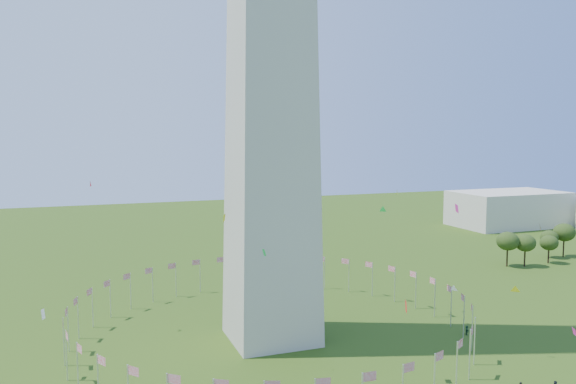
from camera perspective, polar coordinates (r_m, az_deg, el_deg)
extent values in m
cylinder|color=silver|center=(136.59, 14.69, -10.38)|extent=(0.24, 0.24, 9.00)
cylinder|color=silver|center=(141.77, 12.86, -9.73)|extent=(0.24, 0.24, 9.00)
cylinder|color=silver|center=(146.33, 10.80, -9.20)|extent=(0.24, 0.24, 9.00)
cylinder|color=silver|center=(150.18, 8.57, -8.77)|extent=(0.24, 0.24, 9.00)
cylinder|color=silver|center=(153.27, 6.20, -8.44)|extent=(0.24, 0.24, 9.00)
cylinder|color=silver|center=(155.54, 3.74, -8.20)|extent=(0.24, 0.24, 9.00)
cylinder|color=silver|center=(156.97, 1.22, -8.06)|extent=(0.24, 0.24, 9.00)
cylinder|color=silver|center=(157.53, -1.34, -8.01)|extent=(0.24, 0.24, 9.00)
cylinder|color=silver|center=(157.22, -3.90, -8.05)|extent=(0.24, 0.24, 9.00)
cylinder|color=silver|center=(156.04, -6.44, -8.18)|extent=(0.24, 0.24, 9.00)
cylinder|color=silver|center=(154.01, -8.92, -8.40)|extent=(0.24, 0.24, 9.00)
cylinder|color=silver|center=(151.16, -11.31, -8.72)|extent=(0.24, 0.24, 9.00)
cylinder|color=silver|center=(147.53, -13.59, -9.13)|extent=(0.24, 0.24, 9.00)
cylinder|color=silver|center=(143.17, -15.70, -9.65)|extent=(0.24, 0.24, 9.00)
cylinder|color=silver|center=(138.15, -17.60, -10.27)|extent=(0.24, 0.24, 9.00)
cylinder|color=silver|center=(132.57, -19.23, -11.01)|extent=(0.24, 0.24, 9.00)
cylinder|color=silver|center=(126.53, -20.54, -11.87)|extent=(0.24, 0.24, 9.00)
cylinder|color=silver|center=(120.16, -21.43, -12.85)|extent=(0.24, 0.24, 9.00)
cylinder|color=silver|center=(113.60, -21.81, -13.96)|extent=(0.24, 0.24, 9.00)
cylinder|color=silver|center=(107.06, -21.57, -15.19)|extent=(0.24, 0.24, 9.00)
cylinder|color=silver|center=(100.74, -20.58, -16.51)|extent=(0.24, 0.24, 9.00)
cylinder|color=silver|center=(94.90, -18.73, -17.87)|extent=(0.24, 0.24, 9.00)
cylinder|color=silver|center=(93.33, 14.65, -18.16)|extent=(0.24, 0.24, 9.00)
cylinder|color=silver|center=(98.98, 16.76, -16.79)|extent=(0.24, 0.24, 9.00)
cylinder|color=silver|center=(105.19, 17.98, -15.44)|extent=(0.24, 0.24, 9.00)
cylinder|color=silver|center=(111.69, 18.42, -14.18)|extent=(0.24, 0.24, 9.00)
cylinder|color=silver|center=(118.26, 18.20, -13.04)|extent=(0.24, 0.24, 9.00)
cylinder|color=silver|center=(124.70, 17.44, -12.03)|extent=(0.24, 0.24, 9.00)
cylinder|color=silver|center=(130.86, 16.24, -11.14)|extent=(0.24, 0.24, 9.00)
cube|color=beige|center=(280.42, 21.46, -1.59)|extent=(50.00, 30.00, 16.00)
imported|color=#193F23|center=(127.97, 17.71, -13.23)|extent=(1.45, 1.99, 1.97)
plane|color=yellow|center=(115.40, 22.08, -9.18)|extent=(1.31, 1.99, 1.94)
plane|color=yellow|center=(81.03, -6.50, -2.64)|extent=(0.84, 1.19, 1.42)
plane|color=red|center=(125.25, -19.42, 0.74)|extent=(0.33, 1.57, 1.58)
plane|color=green|center=(99.38, -2.43, -6.16)|extent=(1.18, 1.03, 1.40)
plane|color=#CC2699|center=(94.78, 16.77, -1.60)|extent=(1.67, 0.57, 1.69)
plane|color=yellow|center=(133.68, 11.02, 0.00)|extent=(0.45, 1.31, 1.39)
plane|color=#CC2699|center=(99.48, 27.08, -12.52)|extent=(0.43, 1.40, 1.35)
plane|color=white|center=(117.63, 16.51, -9.40)|extent=(1.09, 1.41, 1.43)
plane|color=red|center=(98.89, 11.90, -11.32)|extent=(2.03, 0.80, 2.12)
plane|color=white|center=(107.22, -23.62, -11.30)|extent=(0.33, 1.87, 1.84)
plane|color=green|center=(107.30, 9.61, -1.78)|extent=(0.98, 0.73, 1.22)
plane|color=yellow|center=(111.97, 24.27, -3.31)|extent=(1.87, 1.81, 1.93)
ellipsoid|color=#354F1A|center=(194.06, 21.40, -5.47)|extent=(7.09, 7.09, 11.07)
ellipsoid|color=#354F1A|center=(196.51, 22.94, -5.52)|extent=(6.54, 6.54, 10.22)
ellipsoid|color=#354F1A|center=(204.42, 24.97, -5.33)|extent=(5.84, 5.84, 9.13)
ellipsoid|color=#354F1A|center=(213.33, 24.99, -4.85)|extent=(6.02, 6.02, 9.41)
ellipsoid|color=#354F1A|center=(217.26, 26.23, -4.44)|extent=(7.35, 7.35, 11.48)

